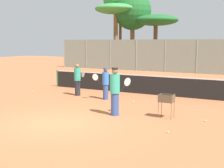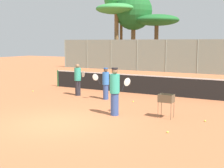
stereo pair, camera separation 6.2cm
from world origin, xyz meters
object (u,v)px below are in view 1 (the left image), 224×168
Objects in this scene: tennis_net at (140,84)px; parked_car at (202,63)px; player_red_cap at (78,79)px; ball_cart at (167,100)px; player_white_outfit at (115,91)px; player_yellow_shirt at (105,83)px.

parked_car is (-0.59, 17.40, 0.10)m from tennis_net.
player_red_cap is 1.88× the size of ball_cart.
player_white_outfit is 1.18× the size of player_yellow_shirt.
player_yellow_shirt is (-2.07, 2.80, -0.15)m from player_white_outfit.
parked_car is at bearing 38.92° from player_white_outfit.
parked_car reaches higher than tennis_net.
tennis_net is 6.23× the size of player_white_outfit.
player_white_outfit is at bearing -85.35° from parked_car.
parked_car is at bearing 105.59° from player_red_cap.
player_red_cap is 0.41× the size of parked_car.
player_yellow_shirt is at bearing 70.77° from player_white_outfit.
player_yellow_shirt is at bearing 151.20° from ball_cart.
player_red_cap reaches higher than player_yellow_shirt.
player_white_outfit is 0.45× the size of parked_car.
tennis_net is 2.62m from player_yellow_shirt.
player_red_cap is at bearing -96.18° from parked_car.
player_red_cap is at bearing -140.80° from tennis_net.
tennis_net is 17.41m from parked_car.
ball_cart is at bearing 116.64° from player_yellow_shirt.
player_yellow_shirt reaches higher than parked_car.
player_red_cap is (-3.97, 3.06, -0.10)m from player_white_outfit.
parked_car reaches higher than ball_cart.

